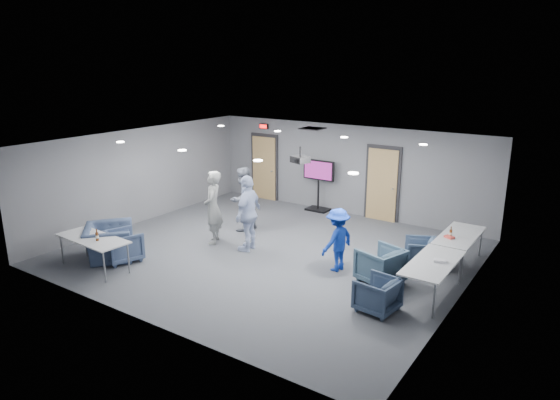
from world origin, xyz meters
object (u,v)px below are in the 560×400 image
Objects in this scene: person_d at (337,240)px; chair_right_a at (421,253)px; bottle_right at (451,233)px; table_right_b at (433,264)px; table_front_left at (93,240)px; person_a at (213,207)px; person_c at (248,213)px; projector at (300,159)px; chair_right_b at (380,265)px; person_b at (243,199)px; chair_front_a at (123,246)px; chair_right_c at (377,295)px; tv_stand at (318,182)px; table_right_a at (459,237)px; bottle_front at (97,236)px; chair_front_b at (109,242)px.

chair_right_a is (1.49, 1.26, -0.39)m from person_d.
bottle_right is (0.54, 0.25, 0.50)m from chair_right_a.
table_right_b and table_front_left have the same top height.
bottle_right is (5.47, 1.71, -0.11)m from person_a.
person_c is 2.02m from projector.
table_front_left is (-2.16, -2.86, -0.26)m from person_c.
person_b is at bearing -85.48° from chair_right_b.
chair_front_a is (-2.00, -2.21, -0.58)m from person_c.
chair_right_a is at bearing 38.54° from table_front_left.
person_d is 4.97m from chair_front_a.
person_d is 2.01m from chair_right_c.
chair_right_a is at bearing -172.16° from chair_right_c.
person_c is at bearing 47.26° from person_b.
person_c is 1.18× the size of tv_stand.
chair_right_c is 1.38m from table_right_b.
projector is at bearing -109.89° from chair_right_c.
chair_right_a is at bearing 128.62° from table_right_a.
bottle_front is at bearing -65.89° from chair_right_c.
bottle_front is (-0.88, -4.02, -0.05)m from person_b.
bottle_right is (6.42, 3.82, 0.46)m from chair_front_a.
chair_right_c is at bearing -151.35° from chair_front_a.
chair_front_b is 0.94m from bottle_front.
chair_right_c is 0.45× the size of tv_stand.
person_a is 2.38m from chair_front_a.
tv_stand is (-4.13, 2.52, 0.58)m from chair_right_a.
chair_right_c is at bearing -100.65° from bottle_right.
chair_front_a and table_right_b have the same top height.
chair_right_a is at bearing 99.51° from person_c.
chair_right_c is at bearing -128.15° from chair_front_b.
tv_stand is at bearing 51.03° from table_right_b.
bottle_right is at bearing 100.15° from person_c.
table_right_b is (0.00, -1.90, 0.00)m from table_right_a.
table_front_left is at bearing -45.01° from person_d.
person_d is at bearing 82.67° from person_c.
projector is at bearing -88.37° from chair_right_a.
chair_right_a is 1.56m from table_right_b.
person_c is at bearing -95.40° from chair_right_a.
chair_front_b is at bearing -109.46° from tv_stand.
table_front_left is (-5.60, -2.90, 0.30)m from chair_right_b.
person_d is at bearing -143.44° from bottle_right.
person_a is 1.20m from person_b.
chair_right_a is 0.85× the size of chair_right_b.
person_c is 1.03× the size of table_right_a.
table_right_b is at bearing 26.64° from table_front_left.
chair_right_b is 6.31m from chair_front_b.
bottle_front is at bearing 170.08° from chair_front_b.
table_front_left is (0.27, -0.60, 0.29)m from chair_front_b.
projector is (3.54, 2.99, 1.72)m from table_front_left.
projector is (1.39, 0.13, 1.46)m from person_c.
bottle_front is (0.08, -0.71, 0.46)m from chair_front_a.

